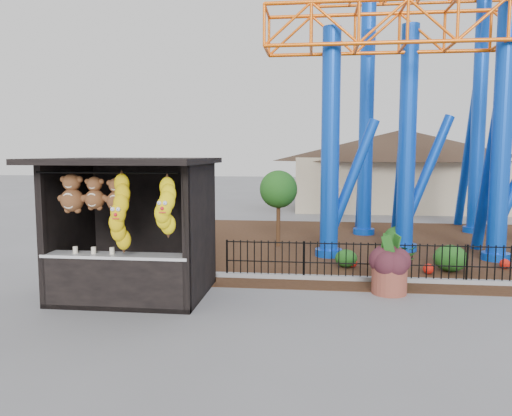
# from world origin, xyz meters

# --- Properties ---
(ground) EXTENTS (120.00, 120.00, 0.00)m
(ground) POSITION_xyz_m (0.00, 0.00, 0.00)
(ground) COLOR slate
(ground) RESTS_ON ground
(mulch_bed) EXTENTS (18.00, 12.00, 0.02)m
(mulch_bed) POSITION_xyz_m (4.00, 8.00, 0.01)
(mulch_bed) COLOR #331E11
(mulch_bed) RESTS_ON ground
(curb) EXTENTS (18.00, 0.18, 0.12)m
(curb) POSITION_xyz_m (4.00, 3.00, 0.06)
(curb) COLOR gray
(curb) RESTS_ON ground
(prize_booth) EXTENTS (3.50, 3.40, 3.12)m
(prize_booth) POSITION_xyz_m (-2.98, 0.91, 1.53)
(prize_booth) COLOR black
(prize_booth) RESTS_ON ground
(picket_fence) EXTENTS (12.20, 0.06, 1.00)m
(picket_fence) POSITION_xyz_m (4.90, 3.00, 0.50)
(picket_fence) COLOR black
(picket_fence) RESTS_ON ground
(roller_coaster) EXTENTS (11.00, 6.37, 10.82)m
(roller_coaster) POSITION_xyz_m (5.12, 8.23, 6.44)
(roller_coaster) COLOR blue
(roller_coaster) RESTS_ON ground
(terracotta_planter) EXTENTS (0.94, 0.94, 0.65)m
(terracotta_planter) POSITION_xyz_m (2.79, 1.95, 0.33)
(terracotta_planter) COLOR brown
(terracotta_planter) RESTS_ON ground
(planter_foliage) EXTENTS (0.70, 0.70, 0.64)m
(planter_foliage) POSITION_xyz_m (2.79, 1.95, 0.97)
(planter_foliage) COLOR #38161E
(planter_foliage) RESTS_ON terracotta_planter
(potted_plant) EXTENTS (1.16, 1.09, 1.03)m
(potted_plant) POSITION_xyz_m (3.04, 2.65, 0.52)
(potted_plant) COLOR #275D1B
(potted_plant) RESTS_ON ground
(landscaping) EXTENTS (7.46, 4.19, 0.76)m
(landscaping) POSITION_xyz_m (4.63, 5.70, 0.34)
(landscaping) COLOR #1B4C16
(landscaping) RESTS_ON mulch_bed
(pavilion) EXTENTS (15.00, 15.00, 4.80)m
(pavilion) POSITION_xyz_m (6.00, 20.00, 3.07)
(pavilion) COLOR #BFAD8C
(pavilion) RESTS_ON ground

